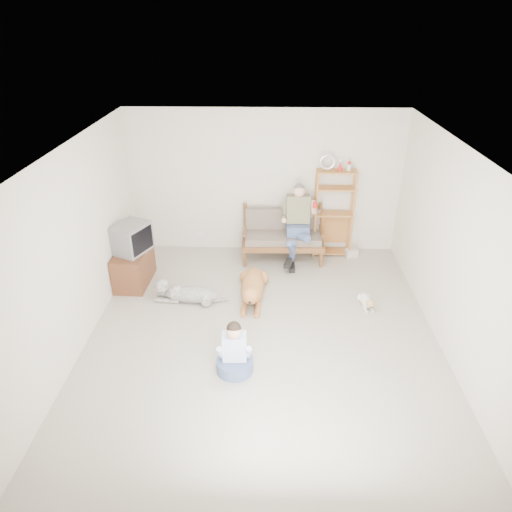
{
  "coord_description": "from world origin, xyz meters",
  "views": [
    {
      "loc": [
        0.04,
        -5.31,
        4.16
      ],
      "look_at": [
        -0.12,
        1.0,
        0.75
      ],
      "focal_mm": 32.0,
      "sensor_mm": 36.0,
      "label": 1
    }
  ],
  "objects_px": {
    "etagere": "(333,212)",
    "golden_retriever": "(252,288)",
    "tv_stand": "(133,267)",
    "loveseat": "(283,234)"
  },
  "relations": [
    {
      "from": "etagere",
      "to": "golden_retriever",
      "type": "xyz_separation_m",
      "value": [
        -1.45,
        -1.59,
        -0.67
      ]
    },
    {
      "from": "loveseat",
      "to": "golden_retriever",
      "type": "relative_size",
      "value": 1.01
    },
    {
      "from": "loveseat",
      "to": "etagere",
      "type": "bearing_deg",
      "value": 9.87
    },
    {
      "from": "etagere",
      "to": "golden_retriever",
      "type": "relative_size",
      "value": 1.3
    },
    {
      "from": "etagere",
      "to": "tv_stand",
      "type": "height_order",
      "value": "etagere"
    },
    {
      "from": "loveseat",
      "to": "tv_stand",
      "type": "relative_size",
      "value": 1.65
    },
    {
      "from": "tv_stand",
      "to": "golden_retriever",
      "type": "relative_size",
      "value": 0.61
    },
    {
      "from": "etagere",
      "to": "tv_stand",
      "type": "relative_size",
      "value": 2.12
    },
    {
      "from": "etagere",
      "to": "loveseat",
      "type": "bearing_deg",
      "value": -168.97
    },
    {
      "from": "etagere",
      "to": "tv_stand",
      "type": "distance_m",
      "value": 3.73
    }
  ]
}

